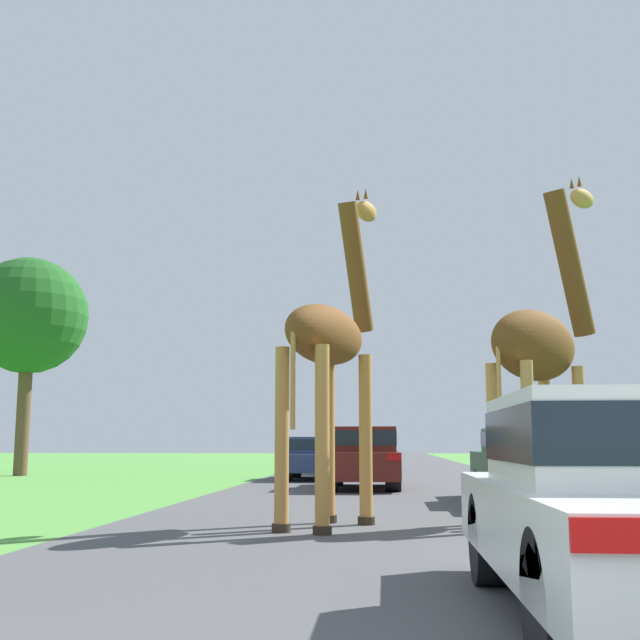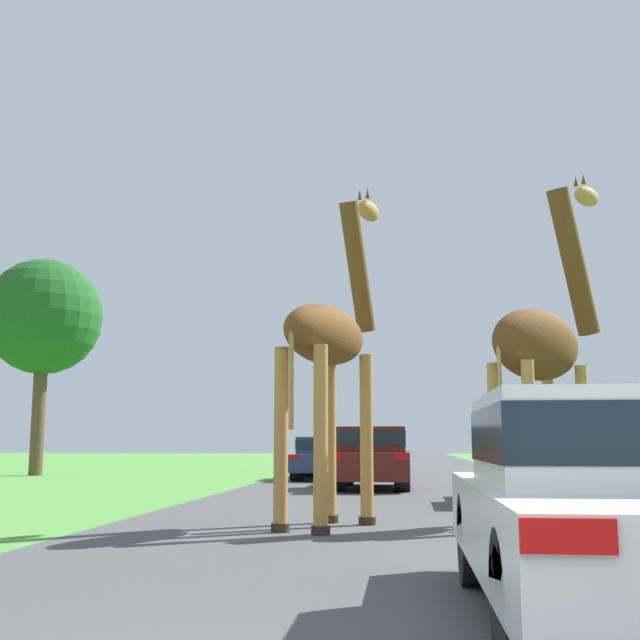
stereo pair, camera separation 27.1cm
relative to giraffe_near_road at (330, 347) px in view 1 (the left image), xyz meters
name	(u,v)px [view 1 (the left image)]	position (x,y,z in m)	size (l,w,h in m)	color
road	(389,471)	(0.88, 20.94, -2.37)	(7.87, 120.00, 0.00)	#4C4C4F
giraffe_near_road	(330,347)	(0.00, 0.00, 0.00)	(1.42, 2.61, 4.91)	#B77F3D
giraffe_companion	(541,345)	(2.94, 0.69, 0.08)	(2.15, 2.21, 5.17)	tan
car_queue_right	(363,456)	(0.19, 8.94, -1.61)	(1.79, 4.11, 1.46)	#561914
car_queue_left	(538,463)	(3.51, 4.39, -1.65)	(1.97, 4.53, 1.36)	#144C28
car_far_ahead	(346,453)	(-0.66, 18.73, -1.67)	(1.90, 4.70, 1.33)	black
car_verge_right	(315,456)	(-1.37, 13.74, -1.70)	(1.84, 4.15, 1.26)	navy
tree_centre_back	(29,317)	(-11.36, 15.46, 2.97)	(3.98, 3.98, 7.38)	brown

